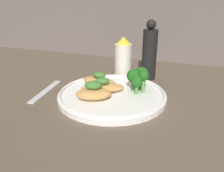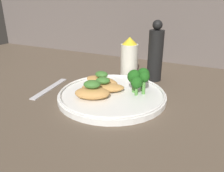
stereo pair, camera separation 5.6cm
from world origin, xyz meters
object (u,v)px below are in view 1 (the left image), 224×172
Objects in this scene: plate at (112,95)px; pepper_grinder at (149,53)px; broccoli_bunch at (138,77)px; sauce_bottle at (123,57)px.

pepper_grinder reaches higher than plate.
broccoli_bunch is (5.93, 3.48, 4.48)cm from plate.
plate is 8.21cm from broccoli_bunch.
sauce_bottle is at bearing 180.00° from pepper_grinder.
broccoli_bunch is 15.51cm from pepper_grinder.
broccoli_bunch is at bearing -88.55° from pepper_grinder.
plate is at bearing -106.53° from pepper_grinder.
plate is 4.15× the size of broccoli_bunch.
pepper_grinder reaches higher than broccoli_bunch.
pepper_grinder is at bearing 91.45° from broccoli_bunch.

